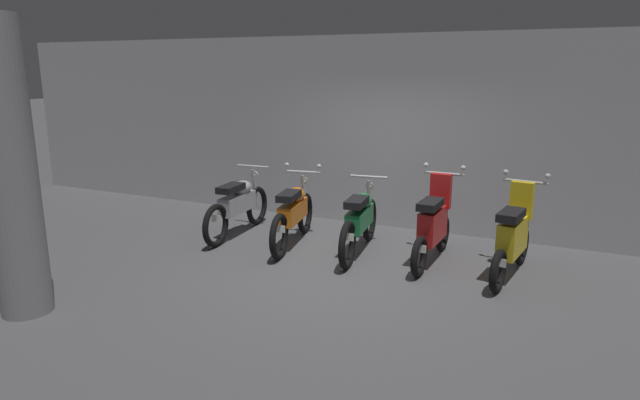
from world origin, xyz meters
TOP-DOWN VIEW (x-y plane):
  - ground_plane at (0.00, 0.00)m, footprint 80.00×80.00m
  - back_wall at (0.00, 2.38)m, footprint 16.00×0.30m
  - motorbike_slot_0 at (-2.07, 0.78)m, footprint 0.56×1.95m
  - motorbike_slot_1 at (-1.04, 0.69)m, footprint 0.61×1.93m
  - motorbike_slot_2 at (-0.00, 0.75)m, footprint 0.56×1.95m
  - motorbike_slot_3 at (1.03, 0.81)m, footprint 0.59×1.68m
  - motorbike_slot_4 at (2.07, 0.69)m, footprint 0.59×1.68m
  - support_pillar at (-2.58, -2.61)m, footprint 0.52×0.52m

SIDE VIEW (x-z plane):
  - ground_plane at x=0.00m, z-range 0.00..0.00m
  - motorbike_slot_0 at x=-2.07m, z-range -0.03..1.01m
  - motorbike_slot_2 at x=0.00m, z-range -0.03..1.01m
  - motorbike_slot_1 at x=-1.04m, z-range -0.08..1.07m
  - motorbike_slot_3 at x=1.03m, z-range -0.12..1.17m
  - motorbike_slot_4 at x=2.07m, z-range -0.12..1.17m
  - back_wall at x=0.00m, z-range 0.00..3.11m
  - support_pillar at x=-2.58m, z-range 0.00..3.11m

